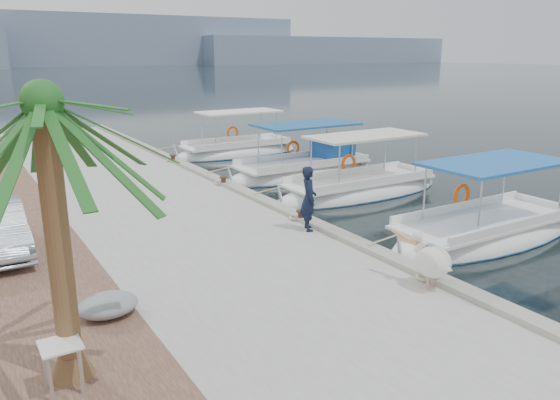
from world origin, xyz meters
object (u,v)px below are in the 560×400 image
Objects in this scene: fishing_caique_d at (304,171)px; fishing_caique_b at (485,235)px; date_palm at (42,104)px; pelican at (430,261)px; fisherman at (309,198)px; fishing_caique_c at (359,192)px; fishing_caique_e at (237,152)px.

fishing_caique_b is at bearing -91.31° from fishing_caique_d.
pelican is at bearing -4.18° from date_palm.
pelican is 4.36m from fisherman.
fishing_caique_c is at bearing -31.44° from fisherman.
fishing_caique_d is at bearing -87.77° from fishing_caique_e.
fishing_caique_b and fishing_caique_e have the same top height.
fishing_caique_c is (0.14, 5.71, 0.00)m from fishing_caique_b.
fisherman reaches higher than pelican.
fishing_caique_e is 18.20m from pelican.
fishing_caique_e is (-0.01, 15.31, 0.00)m from fishing_caique_b.
pelican is (-4.79, -7.97, 0.95)m from fishing_caique_c.
fishing_caique_d is 12.74m from pelican.
fishing_caique_e reaches higher than pelican.
fishing_caique_e is 3.95× the size of fisherman.
fisherman is at bearing 29.29° from date_palm.
pelican is (-4.64, -2.26, 0.95)m from fishing_caique_b.
date_palm is (-6.85, 0.50, 3.42)m from pelican.
fishing_caique_e is at bearing 2.11° from fisherman.
fishing_caique_b is 3.96× the size of fisherman.
date_palm is at bearing -147.30° from fishing_caique_c.
pelican is (-4.63, -17.57, 0.95)m from fishing_caique_e.
fishing_caique_b is 9.48m from fishing_caique_d.
fishing_caique_d is 1.03× the size of fishing_caique_e.
pelican is 7.67m from date_palm.
fishing_caique_c is at bearing 59.02° from pelican.
date_palm is (-11.64, -7.47, 4.37)m from fishing_caique_c.
fishing_caique_c is at bearing 88.58° from fishing_caique_b.
date_palm is at bearing 140.69° from fisherman.
date_palm is at bearing -171.30° from fishing_caique_b.
fisherman is at bearing -123.30° from fishing_caique_d.
pelican is 0.82× the size of fisherman.
fisherman is (-4.78, -3.62, 1.25)m from fishing_caique_c.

